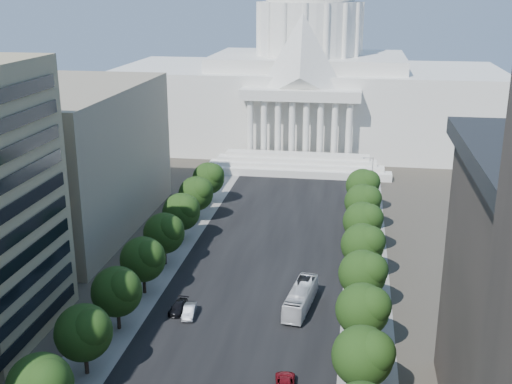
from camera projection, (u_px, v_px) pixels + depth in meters
The scene contains 27 objects.
road_asphalt at pixel (265, 257), 122.39m from camera, with size 30.00×260.00×0.01m, color black.
sidewalk_left at pixel (169, 251), 125.22m from camera, with size 8.00×260.00×0.02m, color gray.
sidewalk_right at pixel (366, 264), 119.55m from camera, with size 8.00×260.00×0.02m, color gray.
capitol at pixel (308, 83), 205.60m from camera, with size 120.00×56.00×73.00m.
office_block_left_far at pixel (46, 158), 134.40m from camera, with size 38.00×52.00×30.00m, color gray.
tree_l_d at pixel (85, 331), 83.36m from camera, with size 7.79×7.60×9.97m.
tree_l_e at pixel (118, 290), 94.65m from camera, with size 7.79×7.60×9.97m.
tree_l_f at pixel (144, 258), 105.94m from camera, with size 7.79×7.60×9.97m.
tree_l_g at pixel (165, 232), 117.23m from camera, with size 7.79×7.60×9.97m.
tree_l_h at pixel (183, 211), 128.53m from camera, with size 7.79×7.60×9.97m.
tree_l_i at pixel (197, 193), 139.82m from camera, with size 7.79×7.60×9.97m.
tree_l_j at pixel (210, 177), 151.11m from camera, with size 7.79×7.60×9.97m.
tree_r_d at pixel (365, 355), 77.99m from camera, with size 7.79×7.60×9.97m.
tree_r_e at pixel (365, 309), 89.28m from camera, with size 7.79×7.60×9.97m.
tree_r_f at pixel (365, 273), 100.57m from camera, with size 7.79×7.60×9.97m.
tree_r_g at pixel (364, 244), 111.86m from camera, with size 7.79×7.60×9.97m.
tree_r_h at pixel (364, 220), 123.15m from camera, with size 7.79×7.60×9.97m.
tree_r_i at pixel (364, 201), 134.44m from camera, with size 7.79×7.60×9.97m.
tree_r_j at pixel (364, 184), 145.73m from camera, with size 7.79×7.60×9.97m.
streetlight_c at pixel (376, 313), 89.42m from camera, with size 2.61×0.44×9.00m.
streetlight_d at pixel (373, 245), 112.94m from camera, with size 2.61×0.44×9.00m.
streetlight_e at pixel (371, 201), 136.47m from camera, with size 2.61×0.44×9.00m.
streetlight_f at pixel (370, 170), 159.99m from camera, with size 2.61×0.44×9.00m.
car_silver at pixel (189, 311), 100.22m from camera, with size 1.75×5.03×1.66m, color #B4B6BD.
car_red at pixel (285, 383), 82.21m from camera, with size 2.55×5.54×1.54m, color maroon.
car_dark_b at pixel (178, 307), 101.68m from camera, with size 2.12×5.21×1.51m, color black.
city_bus at pixel (301, 298), 102.42m from camera, with size 3.07×13.12×3.66m, color silver.
Camera 1 is at (15.89, -21.70, 49.09)m, focal length 45.00 mm.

